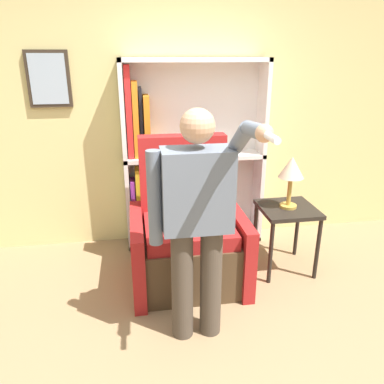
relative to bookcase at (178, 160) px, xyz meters
The scene contains 7 objects.
ground_plane 2.08m from the bookcase, 89.90° to the right, with size 14.00×14.00×0.00m, color #937551.
wall_back 0.53m from the bookcase, 91.57° to the left, with size 8.00×0.11×2.80m.
bookcase is the anchor object (origin of this frame).
armchair 0.87m from the bookcase, 91.17° to the right, with size 0.96×0.83×1.24m.
person_standing 1.45m from the bookcase, 92.23° to the right, with size 0.59×0.78×1.61m.
side_table 1.20m from the bookcase, 37.98° to the right, with size 0.49×0.49×0.62m.
table_lamp 1.14m from the bookcase, 37.98° to the right, with size 0.22×0.22×0.46m.
Camera 1 is at (-0.44, -1.72, 1.90)m, focal length 35.00 mm.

